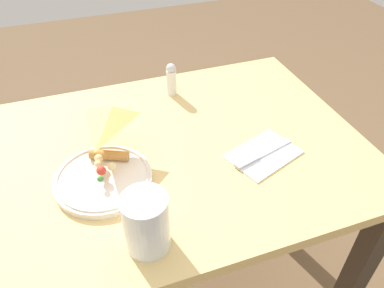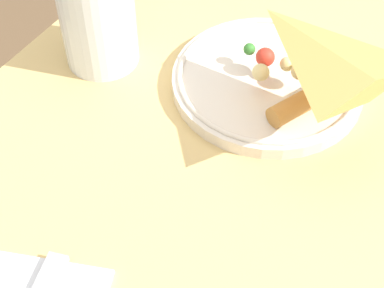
{
  "view_description": "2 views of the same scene",
  "coord_description": "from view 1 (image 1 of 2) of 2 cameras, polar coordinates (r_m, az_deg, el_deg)",
  "views": [
    {
      "loc": [
        -0.13,
        -0.71,
        1.39
      ],
      "look_at": [
        0.1,
        -0.08,
        0.83
      ],
      "focal_mm": 35.0,
      "sensor_mm": 36.0,
      "label": 1
    },
    {
      "loc": [
        0.37,
        0.12,
        1.24
      ],
      "look_at": [
        0.04,
        -0.08,
        0.79
      ],
      "focal_mm": 55.0,
      "sensor_mm": 36.0,
      "label": 2
    }
  ],
  "objects": [
    {
      "name": "milk_glass",
      "position": [
        0.73,
        -6.97,
        -12.09
      ],
      "size": [
        0.09,
        0.09,
        0.13
      ],
      "color": "white",
      "rests_on": "dining_table"
    },
    {
      "name": "plate_pizza",
      "position": [
        0.9,
        -13.41,
        -4.97
      ],
      "size": [
        0.23,
        0.23,
        0.05
      ],
      "color": "silver",
      "rests_on": "dining_table"
    },
    {
      "name": "napkin_folded",
      "position": [
        0.97,
        10.86,
        -1.56
      ],
      "size": [
        0.21,
        0.17,
        0.0
      ],
      "rotation": [
        0.0,
        0.0,
        0.35
      ],
      "color": "silver",
      "rests_on": "dining_table"
    },
    {
      "name": "butter_knife",
      "position": [
        0.96,
        10.51,
        -1.55
      ],
      "size": [
        0.18,
        0.07,
        0.01
      ],
      "rotation": [
        0.0,
        0.0,
        0.28
      ],
      "color": "#B2B2B7",
      "rests_on": "napkin_folded"
    },
    {
      "name": "dining_table",
      "position": [
        1.04,
        -6.52,
        -6.28
      ],
      "size": [
        1.14,
        0.73,
        0.75
      ],
      "color": "#DBB770",
      "rests_on": "ground_plane"
    },
    {
      "name": "salt_shaker",
      "position": [
        1.16,
        -3.16,
        9.84
      ],
      "size": [
        0.03,
        0.03,
        0.1
      ],
      "color": "silver",
      "rests_on": "dining_table"
    }
  ]
}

